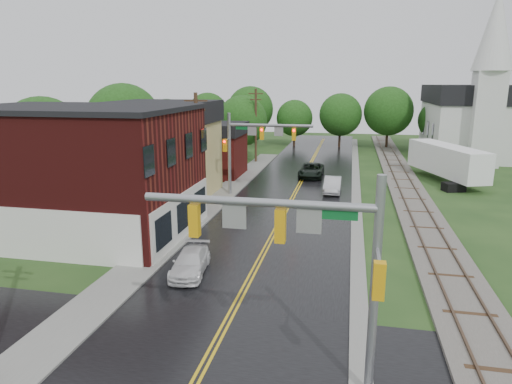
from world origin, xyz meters
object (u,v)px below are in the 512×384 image
(suv_dark, at_px, (311,170))
(pickup_white, at_px, (190,263))
(tree_left_b, at_px, (125,123))
(sedan_silver, at_px, (333,185))
(utility_pole_b, at_px, (197,150))
(tree_left_e, at_px, (243,122))
(traffic_signal_far, at_px, (253,140))
(brick_building, at_px, (79,171))
(traffic_signal_near, at_px, (305,244))
(utility_pole_c, at_px, (256,124))
(church, at_px, (471,113))
(tree_left_c, at_px, (190,128))
(tree_left_a, at_px, (45,140))
(semi_trailer, at_px, (447,160))

(suv_dark, xyz_separation_m, pickup_white, (-4.00, -26.14, -0.14))
(tree_left_b, xyz_separation_m, sedan_silver, (21.13, -2.19, -5.02))
(utility_pole_b, height_order, tree_left_e, utility_pole_b)
(tree_left_e, bearing_deg, traffic_signal_far, -74.11)
(brick_building, distance_m, pickup_white, 11.13)
(brick_building, height_order, utility_pole_b, utility_pole_b)
(sedan_silver, bearing_deg, traffic_signal_far, -157.64)
(traffic_signal_near, distance_m, pickup_white, 11.30)
(utility_pole_c, relative_size, pickup_white, 2.22)
(church, xyz_separation_m, traffic_signal_near, (-16.53, -51.74, -0.87))
(utility_pole_c, distance_m, tree_left_c, 8.16)
(church, bearing_deg, tree_left_c, -157.76)
(tree_left_a, relative_size, pickup_white, 2.14)
(tree_left_e, bearing_deg, utility_pole_b, -85.10)
(tree_left_c, distance_m, semi_trailer, 28.27)
(brick_building, xyz_separation_m, utility_pole_b, (5.68, 7.00, 0.57))
(traffic_signal_near, bearing_deg, church, 72.28)
(utility_pole_c, xyz_separation_m, tree_left_b, (-11.05, -12.10, 1.00))
(traffic_signal_near, xyz_separation_m, semi_trailer, (10.67, 34.66, -2.78))
(traffic_signal_far, bearing_deg, semi_trailer, 28.74)
(utility_pole_b, distance_m, utility_pole_c, 22.00)
(pickup_white, bearing_deg, tree_left_b, 116.37)
(utility_pole_c, distance_m, pickup_white, 34.44)
(tree_left_e, distance_m, suv_dark, 14.31)
(semi_trailer, bearing_deg, church, 71.07)
(sedan_silver, bearing_deg, tree_left_a, -160.87)
(tree_left_a, xyz_separation_m, pickup_white, (16.65, -11.90, -4.53))
(utility_pole_b, relative_size, pickup_white, 2.22)
(tree_left_c, xyz_separation_m, suv_dark, (14.65, -3.75, -3.78))
(tree_left_b, relative_size, semi_trailer, 0.84)
(traffic_signal_far, bearing_deg, tree_left_c, 128.82)
(church, height_order, tree_left_e, church)
(tree_left_e, xyz_separation_m, semi_trailer, (22.99, -9.24, -2.63))
(brick_building, height_order, tree_left_c, brick_building)
(brick_building, xyz_separation_m, suv_dark, (13.28, 21.14, -3.42))
(utility_pole_b, xyz_separation_m, tree_left_a, (-13.05, -0.10, 0.39))
(tree_left_a, xyz_separation_m, suv_dark, (20.65, 14.25, -4.39))
(church, height_order, traffic_signal_near, church)
(tree_left_b, relative_size, suv_dark, 1.85)
(tree_left_c, bearing_deg, tree_left_e, 50.19)
(brick_building, xyz_separation_m, tree_left_e, (3.64, 30.90, 0.66))
(tree_left_e, bearing_deg, suv_dark, -45.31)
(tree_left_b, bearing_deg, traffic_signal_far, -18.81)
(brick_building, bearing_deg, tree_left_b, 107.61)
(utility_pole_b, distance_m, tree_left_e, 23.99)
(tree_left_a, relative_size, sedan_silver, 2.04)
(church, relative_size, tree_left_c, 2.61)
(traffic_signal_far, height_order, tree_left_c, tree_left_c)
(brick_building, xyz_separation_m, traffic_signal_near, (15.96, -13.00, 0.82))
(church, relative_size, utility_pole_c, 2.22)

